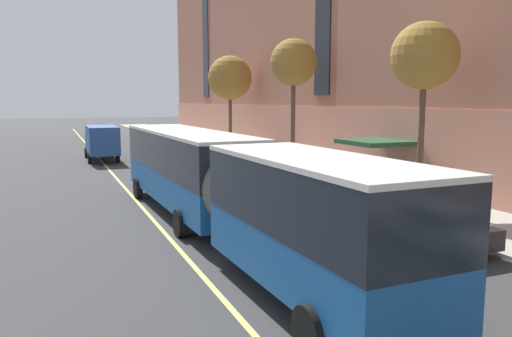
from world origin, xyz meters
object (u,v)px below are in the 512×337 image
(parked_car_champagne_5, at_px, (192,147))
(fire_hydrant, at_px, (251,162))
(parked_car_silver_4, at_px, (325,191))
(parked_car_navy_3, at_px, (251,166))
(street_tree_far_downtown, at_px, (230,78))
(parked_car_black_6, at_px, (178,142))
(box_truck, at_px, (102,141))
(parked_car_black_1, at_px, (429,222))
(street_tree_mid_block, at_px, (425,57))
(city_bus, at_px, (219,180))
(street_tree_far_uptown, at_px, (293,63))

(parked_car_champagne_5, bearing_deg, fire_hydrant, -78.95)
(parked_car_silver_4, distance_m, parked_car_champagne_5, 22.54)
(parked_car_navy_3, xyz_separation_m, parked_car_silver_4, (-0.16, -9.24, -0.00))
(street_tree_far_downtown, distance_m, fire_hydrant, 11.45)
(fire_hydrant, bearing_deg, street_tree_far_downtown, 79.23)
(parked_car_black_6, height_order, box_truck, box_truck)
(parked_car_black_1, distance_m, street_tree_mid_block, 8.06)
(city_bus, height_order, parked_car_silver_4, city_bus)
(parked_car_silver_4, height_order, street_tree_far_downtown, street_tree_far_downtown)
(parked_car_champagne_5, relative_size, street_tree_far_uptown, 0.52)
(city_bus, distance_m, street_tree_far_downtown, 27.68)
(box_truck, relative_size, street_tree_mid_block, 0.87)
(parked_car_navy_3, bearing_deg, box_truck, 120.54)
(parked_car_black_6, bearing_deg, city_bus, -101.07)
(city_bus, bearing_deg, fire_hydrant, 64.49)
(parked_car_black_6, relative_size, box_truck, 0.66)
(parked_car_champagne_5, bearing_deg, parked_car_silver_4, -90.08)
(city_bus, height_order, fire_hydrant, city_bus)
(parked_car_navy_3, relative_size, street_tree_far_uptown, 0.53)
(parked_car_silver_4, distance_m, fire_hydrant, 13.47)
(city_bus, distance_m, parked_car_champagne_5, 26.06)
(parked_car_black_6, distance_m, street_tree_far_downtown, 9.02)
(parked_car_black_1, xyz_separation_m, street_tree_mid_block, (3.35, 4.43, 5.84))
(parked_car_silver_4, relative_size, parked_car_champagne_5, 0.94)
(parked_car_black_1, relative_size, parked_car_navy_3, 1.02)
(parked_car_navy_3, relative_size, street_tree_far_downtown, 0.54)
(parked_car_black_6, height_order, fire_hydrant, parked_car_black_6)
(parked_car_black_1, xyz_separation_m, parked_car_black_6, (0.01, 35.03, -0.00))
(parked_car_black_1, xyz_separation_m, parked_car_champagne_5, (-0.24, 28.91, -0.00))
(parked_car_silver_4, xyz_separation_m, street_tree_far_uptown, (3.62, 10.41, 6.40))
(parked_car_black_1, xyz_separation_m, street_tree_far_downtown, (3.35, 29.13, 5.96))
(parked_car_navy_3, height_order, street_tree_far_downtown, street_tree_far_downtown)
(parked_car_navy_3, bearing_deg, parked_car_black_1, -89.62)
(parked_car_silver_4, bearing_deg, fire_hydrant, 82.19)
(parked_car_black_6, bearing_deg, street_tree_far_uptown, -79.62)
(parked_car_champagne_5, distance_m, street_tree_far_uptown, 14.18)
(parked_car_champagne_5, xyz_separation_m, parked_car_black_6, (0.25, 6.11, 0.00))
(parked_car_black_6, xyz_separation_m, street_tree_far_downtown, (3.34, -5.89, 5.96))
(city_bus, bearing_deg, parked_car_black_6, 78.93)
(parked_car_black_1, height_order, parked_car_champagne_5, same)
(parked_car_black_1, bearing_deg, street_tree_far_uptown, 78.70)
(street_tree_mid_block, bearing_deg, parked_car_silver_4, 151.81)
(city_bus, relative_size, fire_hydrant, 28.37)
(parked_car_navy_3, relative_size, parked_car_black_6, 1.00)
(parked_car_black_1, bearing_deg, fire_hydrant, 85.47)
(street_tree_far_uptown, relative_size, fire_hydrant, 11.99)
(parked_car_navy_3, height_order, street_tree_mid_block, street_tree_mid_block)
(parked_car_silver_4, xyz_separation_m, street_tree_mid_block, (3.62, -1.94, 5.84))
(street_tree_mid_block, distance_m, street_tree_far_downtown, 24.70)
(city_bus, relative_size, parked_car_black_1, 4.35)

